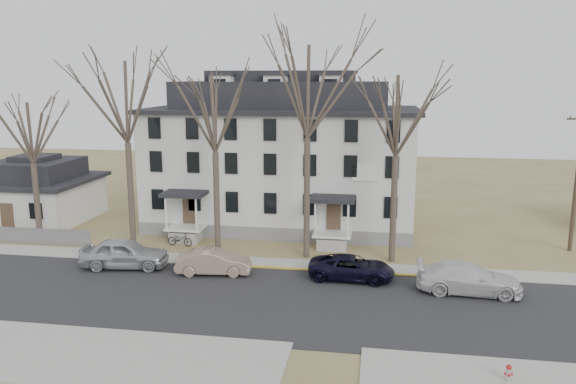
% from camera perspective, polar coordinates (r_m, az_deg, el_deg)
% --- Properties ---
extents(ground, '(120.00, 120.00, 0.00)m').
position_cam_1_polar(ground, '(28.18, -2.79, -12.62)').
color(ground, olive).
rests_on(ground, ground).
extents(main_road, '(120.00, 10.00, 0.04)m').
position_cam_1_polar(main_road, '(29.97, -1.99, -11.08)').
color(main_road, '#27272A').
rests_on(main_road, ground).
extents(far_sidewalk, '(120.00, 2.00, 0.08)m').
position_cam_1_polar(far_sidewalk, '(35.50, -0.11, -7.41)').
color(far_sidewalk, '#A09F97').
rests_on(far_sidewalk, ground).
extents(near_sidewalk_left, '(20.00, 5.00, 0.08)m').
position_cam_1_polar(near_sidewalk_left, '(26.80, -22.80, -14.89)').
color(near_sidewalk_left, '#A09F97').
rests_on(near_sidewalk_left, ground).
extents(yellow_curb, '(14.00, 0.25, 0.06)m').
position_cam_1_polar(yellow_curb, '(34.23, 8.02, -8.26)').
color(yellow_curb, gold).
rests_on(yellow_curb, ground).
extents(boarding_house, '(20.80, 12.36, 12.05)m').
position_cam_1_polar(boarding_house, '(44.15, -0.59, 3.53)').
color(boarding_house, slate).
rests_on(boarding_house, ground).
extents(small_house, '(8.70, 8.70, 5.00)m').
position_cam_1_polar(small_house, '(50.30, -24.06, -0.11)').
color(small_house, silver).
rests_on(small_house, ground).
extents(fence, '(14.00, 0.06, 1.20)m').
position_cam_1_polar(fence, '(45.06, -27.24, -4.60)').
color(fence, gray).
rests_on(fence, ground).
extents(tree_far_left, '(8.40, 8.40, 13.72)m').
position_cam_1_polar(tree_far_left, '(38.62, -16.21, 9.33)').
color(tree_far_left, '#473B31').
rests_on(tree_far_left, ground).
extents(tree_mid_left, '(7.80, 7.80, 12.74)m').
position_cam_1_polar(tree_mid_left, '(36.51, -7.50, 8.42)').
color(tree_mid_left, '#473B31').
rests_on(tree_mid_left, ground).
extents(tree_center, '(9.00, 9.00, 14.70)m').
position_cam_1_polar(tree_center, '(35.22, 2.00, 10.81)').
color(tree_center, '#473B31').
rests_on(tree_center, ground).
extents(tree_mid_right, '(7.80, 7.80, 12.74)m').
position_cam_1_polar(tree_mid_right, '(35.01, 11.05, 8.17)').
color(tree_mid_right, '#473B31').
rests_on(tree_mid_right, ground).
extents(tree_bungalow, '(6.60, 6.60, 10.78)m').
position_cam_1_polar(tree_bungalow, '(42.20, -24.71, 5.85)').
color(tree_bungalow, '#473B31').
rests_on(tree_bungalow, ground).
extents(car_silver, '(5.56, 2.83, 1.81)m').
position_cam_1_polar(car_silver, '(36.09, -16.27, -6.05)').
color(car_silver, '#AEB1B3').
rests_on(car_silver, ground).
extents(car_tan, '(4.60, 2.10, 1.46)m').
position_cam_1_polar(car_tan, '(33.93, -7.57, -7.12)').
color(car_tan, gray).
rests_on(car_tan, ground).
extents(car_navy, '(5.03, 2.46, 1.37)m').
position_cam_1_polar(car_navy, '(33.02, 6.47, -7.70)').
color(car_navy, black).
rests_on(car_navy, ground).
extents(car_white, '(5.62, 2.42, 1.61)m').
position_cam_1_polar(car_white, '(32.32, 17.89, -8.41)').
color(car_white, silver).
rests_on(car_white, ground).
extents(bicycle_left, '(1.87, 0.82, 0.95)m').
position_cam_1_polar(bicycle_left, '(39.84, -10.92, -4.78)').
color(bicycle_left, black).
rests_on(bicycle_left, ground).
extents(fire_hydrant, '(0.31, 0.29, 0.74)m').
position_cam_1_polar(fire_hydrant, '(24.17, 21.49, -16.79)').
color(fire_hydrant, '#B7B7BA').
rests_on(fire_hydrant, ground).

